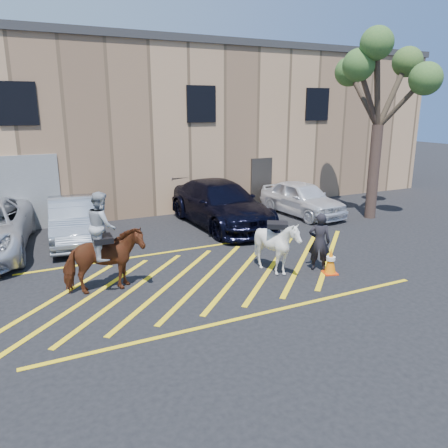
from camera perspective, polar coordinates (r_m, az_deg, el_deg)
name	(u,v)px	position (r m, az deg, el deg)	size (l,w,h in m)	color
ground	(202,274)	(12.21, -2.87, -6.54)	(90.00, 90.00, 0.00)	black
car_silver_sedan	(74,220)	(15.78, -18.99, 0.49)	(1.57, 4.51, 1.49)	#91969E
car_blue_suv	(220,204)	(16.95, -0.46, 2.65)	(2.38, 5.84, 1.70)	black
car_white_suv	(302,198)	(18.89, 10.12, 3.33)	(1.71, 4.26, 1.45)	white
handler	(319,242)	(12.51, 12.34, -2.31)	(0.61, 0.40, 1.66)	black
warehouse	(106,124)	(22.90, -15.19, 12.46)	(32.42, 10.20, 7.30)	tan
hatching_zone	(206,277)	(11.95, -2.31, -6.99)	(12.60, 5.12, 0.01)	yellow
mounted_bay	(103,253)	(11.13, -15.47, -3.63)	(1.96, 0.95, 2.55)	#602716
saddled_white	(277,246)	(12.09, 6.91, -2.88)	(1.82, 1.87, 1.56)	white
traffic_cone	(331,261)	(12.46, 13.75, -4.72)	(0.47, 0.47, 0.73)	red
tree	(382,75)	(18.80, 19.95, 17.88)	(3.99, 4.37, 7.31)	#4C372E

